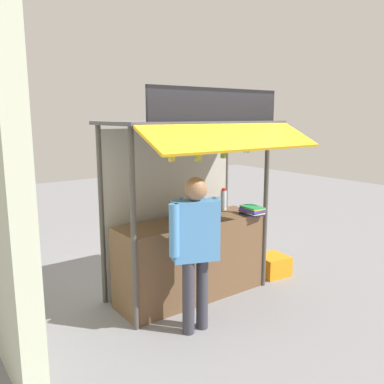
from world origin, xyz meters
name	(u,v)px	position (x,y,z in m)	size (l,w,h in m)	color
ground_plane	(192,295)	(0.00, 0.00, 0.00)	(20.00, 20.00, 0.00)	gray
stall_counter	(192,258)	(0.00, 0.00, 0.49)	(1.93, 0.61, 0.99)	brown
stall_structure	(186,175)	(0.00, 0.12, 1.53)	(2.13, 1.52, 2.54)	#4C4742
water_bottle_center	(195,208)	(0.08, 0.04, 1.13)	(0.08, 0.08, 0.29)	silver
water_bottle_right	(196,207)	(0.19, 0.17, 1.10)	(0.07, 0.07, 0.24)	silver
water_bottle_far_left	(223,200)	(0.66, 0.18, 1.13)	(0.08, 0.08, 0.30)	silver
water_bottle_mid_left	(181,208)	(0.00, 0.22, 1.10)	(0.07, 0.07, 0.24)	silver
magazine_stack_back_right	(252,210)	(0.79, -0.24, 1.04)	(0.23, 0.32, 0.11)	blue
magazine_stack_front_left	(191,221)	(-0.11, -0.12, 1.02)	(0.21, 0.28, 0.05)	white
banana_bunch_inner_right	(171,156)	(-0.56, -0.40, 1.84)	(0.10, 0.10, 0.28)	#332D23
banana_bunch_inner_left	(223,152)	(0.14, -0.40, 1.84)	(0.09, 0.09, 0.29)	#332D23
banana_bunch_leftmost	(198,154)	(-0.22, -0.40, 1.84)	(0.11, 0.11, 0.30)	#332D23
banana_bunch_rightmost	(247,146)	(0.50, -0.40, 1.89)	(0.10, 0.10, 0.24)	#332D23
vendor_person	(195,241)	(-0.47, -0.70, 0.99)	(0.62, 0.35, 1.65)	#383842
plastic_crate	(272,265)	(1.34, -0.12, 0.14)	(0.40, 0.40, 0.28)	orange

